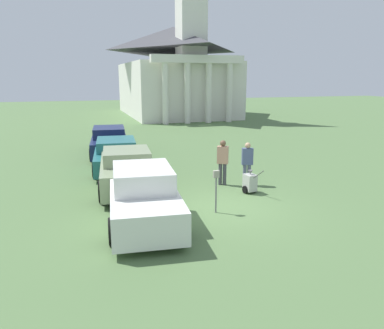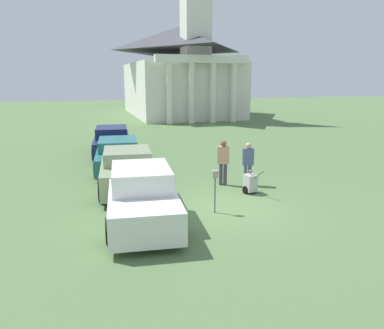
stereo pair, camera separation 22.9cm
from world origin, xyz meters
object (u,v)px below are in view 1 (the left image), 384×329
Objects in this scene: parking_meter at (216,183)px; parked_car_white at (143,195)px; person_worker at (223,160)px; church at (175,68)px; person_supervisor at (247,161)px; equipment_cart at (250,182)px; parked_car_navy at (109,142)px; parked_car_sage at (127,170)px; parked_car_teal at (116,154)px.

parked_car_white is at bearing 176.60° from parking_meter.
church is (5.55, 27.55, 4.09)m from person_worker.
person_supervisor reaches higher than equipment_cart.
parked_car_white is at bearing 44.60° from person_supervisor.
church is at bearing 71.20° from parked_car_navy.
parked_car_sage is at bearing 146.59° from equipment_cart.
person_supervisor is at bearing -38.46° from parked_car_teal.
parking_meter is (2.24, -6.86, 0.29)m from parked_car_teal.
parked_car_white is 31.88m from church.
church is (6.90, 30.36, 4.16)m from parking_meter.
person_worker is at bearing -42.79° from parked_car_teal.
parking_meter is (2.24, -10.15, 0.24)m from parked_car_navy.
person_worker is 0.08× the size of church.
person_supervisor reaches higher than parked_car_teal.
parked_car_navy is 3.21× the size of person_supervisor.
parked_car_navy is 3.06× the size of person_worker.
parked_car_white is 4.40m from equipment_cart.
parked_car_teal is 4.04× the size of parking_meter.
church is (9.15, 30.23, 4.35)m from parked_car_white.
equipment_cart is (-0.34, -0.97, -0.56)m from person_supervisor.
church is (9.15, 20.21, 4.40)m from parked_car_navy.
person_worker is at bearing 64.17° from parking_meter.
parking_meter reaches higher than equipment_cart.
parked_car_teal is 6.76m from equipment_cart.
parked_car_navy is 10.40m from parking_meter.
person_worker is (1.36, 2.81, 0.07)m from parking_meter.
parked_car_sage is 2.75× the size of person_worker.
church is at bearing -71.72° from person_worker.
equipment_cart is 0.05× the size of church.
parked_car_white is 2.25m from parking_meter.
person_worker reaches higher than equipment_cart.
person_supervisor is 0.08× the size of church.
equipment_cart is at bearing 87.32° from person_supervisor.
parking_meter is at bearing -51.06° from parked_car_sage.
parked_car_white reaches higher than equipment_cart.
parked_car_sage reaches higher than parked_car_teal.
parked_car_teal is (-0.00, 3.46, -0.08)m from parked_car_sage.
parked_car_white is 3.17× the size of person_supervisor.
parked_car_white is 5.28× the size of equipment_cart.
parked_car_teal is 25.61m from church.
parked_car_navy is 9.57m from equipment_cart.
person_supervisor is at bearing -5.65° from parked_car_sage.
person_worker is (3.60, -4.05, 0.36)m from parked_car_teal.
parked_car_white is at bearing -84.45° from parked_car_navy.
person_worker is at bearing -1.66° from person_supervisor.
parking_meter is 0.06× the size of church.
parked_car_navy is at bearing 106.51° from equipment_cart.
parked_car_white is at bearing -84.47° from parked_car_sage.
parking_meter is 31.41m from church.
parked_car_navy is 4.00× the size of parking_meter.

